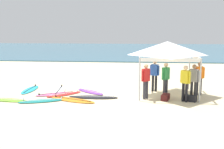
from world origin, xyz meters
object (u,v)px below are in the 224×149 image
at_px(person_yellow, 185,81).
at_px(surfboard_cyan, 30,89).
at_px(surfboard_red, 64,94).
at_px(surfboard_teal, 43,101).
at_px(person_orange, 199,76).
at_px(surfboard_pink, 56,94).
at_px(gear_bag_by_pole, 190,98).
at_px(surfboard_white, 59,90).
at_px(person_red, 146,79).
at_px(person_green, 166,77).
at_px(surfboard_lime, 8,100).
at_px(surfboard_orange, 72,100).
at_px(person_grey, 194,79).
at_px(surfboard_purple, 90,92).
at_px(canopy_tent, 167,49).
at_px(person_blue, 155,73).
at_px(surfboard_black, 94,97).
at_px(gear_bag_near_tent, 165,97).

bearing_deg(person_yellow, surfboard_cyan, 168.16).
height_order(surfboard_red, surfboard_teal, same).
xyz_separation_m(person_orange, person_yellow, (-0.93, -1.42, 0.00)).
bearing_deg(surfboard_cyan, surfboard_pink, -26.68).
distance_m(surfboard_teal, gear_bag_by_pole, 6.93).
xyz_separation_m(surfboard_teal, gear_bag_by_pole, (6.89, 0.73, 0.10)).
distance_m(surfboard_white, person_red, 4.95).
xyz_separation_m(surfboard_red, person_green, (5.15, 0.12, 0.95)).
height_order(surfboard_lime, surfboard_white, same).
bearing_deg(surfboard_orange, person_green, 15.10).
distance_m(surfboard_lime, surfboard_cyan, 2.32).
height_order(person_red, person_grey, same).
xyz_separation_m(surfboard_purple, surfboard_teal, (-1.89, -2.13, -0.00)).
relative_size(surfboard_purple, person_green, 1.09).
relative_size(person_red, person_orange, 1.00).
xyz_separation_m(canopy_tent, surfboard_teal, (-5.90, -1.94, -2.35)).
relative_size(person_blue, gear_bag_by_pole, 2.85).
bearing_deg(surfboard_pink, person_grey, -3.09).
bearing_deg(person_orange, surfboard_white, 178.32).
height_order(person_blue, person_orange, same).
xyz_separation_m(canopy_tent, surfboard_red, (-5.23, -0.54, -2.35)).
xyz_separation_m(surfboard_orange, surfboard_red, (-0.68, 1.09, 0.00)).
relative_size(canopy_tent, person_blue, 1.69).
bearing_deg(person_grey, surfboard_pink, 176.91).
distance_m(surfboard_purple, person_orange, 5.74).
relative_size(surfboard_black, surfboard_white, 1.02).
height_order(person_red, person_orange, same).
distance_m(surfboard_red, person_grey, 6.51).
height_order(surfboard_orange, person_yellow, person_yellow).
distance_m(surfboard_orange, surfboard_white, 2.27).
xyz_separation_m(person_orange, person_green, (-1.74, -0.50, 0.00)).
height_order(canopy_tent, person_red, canopy_tent).
relative_size(person_orange, gear_bag_by_pole, 2.85).
xyz_separation_m(surfboard_purple, surfboard_cyan, (-3.42, 0.18, -0.00)).
xyz_separation_m(surfboard_orange, person_green, (4.47, 1.20, 0.95)).
relative_size(surfboard_teal, surfboard_white, 0.93).
height_order(surfboard_pink, surfboard_purple, same).
bearing_deg(person_yellow, gear_bag_near_tent, 165.07).
distance_m(surfboard_red, surfboard_black, 1.67).
height_order(surfboard_teal, gear_bag_by_pole, gear_bag_by_pole).
distance_m(surfboard_purple, person_blue, 3.62).
distance_m(surfboard_orange, person_blue, 4.74).
bearing_deg(surfboard_black, person_grey, 1.59).
bearing_deg(surfboard_lime, surfboard_black, 13.33).
bearing_deg(gear_bag_by_pole, surfboard_black, 177.57).
relative_size(surfboard_cyan, gear_bag_by_pole, 3.63).
bearing_deg(gear_bag_by_pole, surfboard_purple, 164.42).
height_order(surfboard_lime, surfboard_black, same).
bearing_deg(surfboard_black, surfboard_teal, -157.70).
distance_m(surfboard_lime, person_yellow, 8.38).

